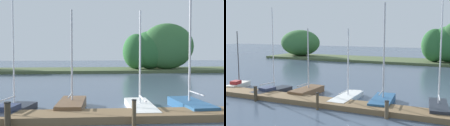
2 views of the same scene
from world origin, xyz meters
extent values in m
cube|color=brown|center=(0.00, 9.12, 0.17)|extent=(26.25, 1.80, 0.35)
cube|color=#4C5B38|center=(0.00, 38.11, 0.20)|extent=(55.50, 8.00, 0.40)
ellipsoid|color=#2D6633|center=(2.99, 37.06, 2.99)|extent=(4.08, 3.44, 5.18)
ellipsoid|color=#2D6633|center=(5.05, 37.38, 3.20)|extent=(5.77, 4.66, 5.60)
ellipsoid|color=#386B38|center=(-22.24, 37.85, 2.93)|extent=(8.20, 5.90, 5.07)
cube|color=silver|center=(-11.89, 10.84, 0.23)|extent=(1.47, 2.84, 0.45)
cube|color=silver|center=(-12.15, 12.03, 0.20)|extent=(0.63, 0.77, 0.38)
cube|color=maroon|center=(-11.82, 10.51, 0.60)|extent=(0.84, 0.94, 0.29)
cylinder|color=#4C4C51|center=(-11.93, 11.04, 2.80)|extent=(0.09, 0.09, 4.71)
cube|color=#232833|center=(-7.79, 10.44, 0.18)|extent=(1.96, 3.74, 0.36)
cube|color=#232833|center=(-7.46, 12.01, 0.16)|extent=(0.86, 1.01, 0.30)
cube|color=#2D3856|center=(-7.88, 10.01, 0.48)|extent=(1.14, 1.24, 0.23)
cylinder|color=silver|center=(-7.74, 10.70, 3.72)|extent=(0.07, 0.07, 6.72)
cylinder|color=silver|center=(-7.88, 10.04, 0.90)|extent=(0.39, 1.49, 0.08)
cube|color=brown|center=(-4.87, 11.26, 0.26)|extent=(1.54, 3.44, 0.53)
cube|color=brown|center=(-4.78, 12.78, 0.24)|extent=(0.79, 0.88, 0.45)
cylinder|color=#B7B7BC|center=(-4.86, 11.52, 2.98)|extent=(0.10, 0.10, 4.90)
cylinder|color=#B7B7BC|center=(-4.90, 10.77, 0.92)|extent=(0.17, 1.67, 0.08)
cube|color=white|center=(-1.19, 10.81, 0.19)|extent=(1.29, 4.12, 0.37)
cube|color=white|center=(-1.18, 12.66, 0.17)|extent=(0.70, 1.03, 0.32)
cylinder|color=silver|center=(-1.19, 11.12, 2.87)|extent=(0.10, 0.10, 4.99)
cylinder|color=silver|center=(-1.19, 10.31, 0.77)|extent=(0.10, 1.81, 0.09)
cube|color=#285684|center=(1.56, 10.78, 0.24)|extent=(1.68, 3.68, 0.49)
cube|color=#285684|center=(1.43, 12.39, 0.22)|extent=(0.83, 0.95, 0.41)
cylinder|color=#B7B7BC|center=(1.54, 11.05, 3.80)|extent=(0.12, 0.12, 6.62)
cylinder|color=#B7B7BC|center=(1.61, 10.27, 1.02)|extent=(0.21, 1.73, 0.06)
cube|color=#232833|center=(5.27, 10.54, 0.27)|extent=(1.48, 3.45, 0.54)
cube|color=#232833|center=(5.11, 12.04, 0.24)|extent=(0.71, 0.90, 0.46)
cylinder|color=silver|center=(5.24, 10.79, 3.86)|extent=(0.09, 0.09, 6.64)
cylinder|color=silver|center=(5.31, 10.12, 1.07)|extent=(0.22, 1.51, 0.06)
cylinder|color=#3D3323|center=(-7.29, 7.95, 0.54)|extent=(0.25, 0.25, 1.08)
cylinder|color=black|center=(-7.29, 7.95, 1.10)|extent=(0.29, 0.29, 0.04)
cylinder|color=#4C3D28|center=(-2.03, 7.84, 0.56)|extent=(0.18, 0.18, 1.13)
cylinder|color=black|center=(-2.03, 7.84, 1.15)|extent=(0.21, 0.21, 0.04)
cylinder|color=brown|center=(2.56, 7.94, 0.53)|extent=(0.24, 0.24, 1.05)
cylinder|color=black|center=(2.56, 7.94, 1.07)|extent=(0.28, 0.28, 0.04)
camera|label=1|loc=(-3.90, -3.86, 3.28)|focal=45.16mm
camera|label=2|loc=(6.15, -7.05, 5.12)|focal=42.45mm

